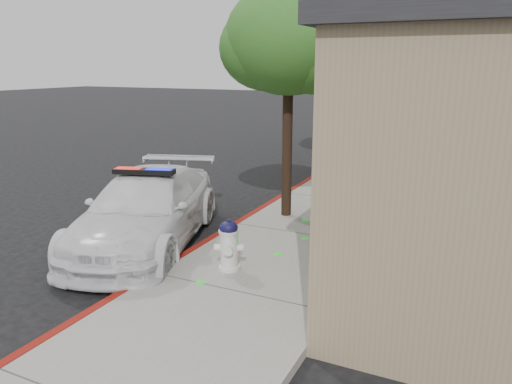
% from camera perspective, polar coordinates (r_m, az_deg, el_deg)
% --- Properties ---
extents(ground, '(120.00, 120.00, 0.00)m').
position_cam_1_polar(ground, '(8.75, -12.15, -9.99)').
color(ground, black).
rests_on(ground, ground).
extents(sidewalk, '(3.20, 60.00, 0.15)m').
position_cam_1_polar(sidewalk, '(10.44, 5.12, -5.17)').
color(sidewalk, gray).
rests_on(sidewalk, ground).
extents(red_curb, '(0.14, 60.00, 0.16)m').
position_cam_1_polar(red_curb, '(11.03, -2.40, -3.99)').
color(red_curb, maroon).
rests_on(red_curb, ground).
extents(police_car, '(3.52, 5.47, 1.60)m').
position_cam_1_polar(police_car, '(10.21, -12.64, -2.00)').
color(police_car, white).
rests_on(police_car, ground).
extents(fire_hydrant, '(0.51, 0.45, 0.90)m').
position_cam_1_polar(fire_hydrant, '(8.45, -3.17, -6.15)').
color(fire_hydrant, silver).
rests_on(fire_hydrant, sidewalk).
extents(street_tree_near, '(3.10, 2.83, 5.17)m').
position_cam_1_polar(street_tree_near, '(11.13, 3.84, 16.70)').
color(street_tree_near, black).
rests_on(street_tree_near, sidewalk).
extents(street_tree_mid, '(3.50, 3.56, 6.62)m').
position_cam_1_polar(street_tree_mid, '(17.23, 12.65, 19.41)').
color(street_tree_mid, black).
rests_on(street_tree_mid, sidewalk).
extents(street_tree_far, '(3.40, 3.20, 6.05)m').
position_cam_1_polar(street_tree_far, '(21.73, 15.77, 16.96)').
color(street_tree_far, black).
rests_on(street_tree_far, sidewalk).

